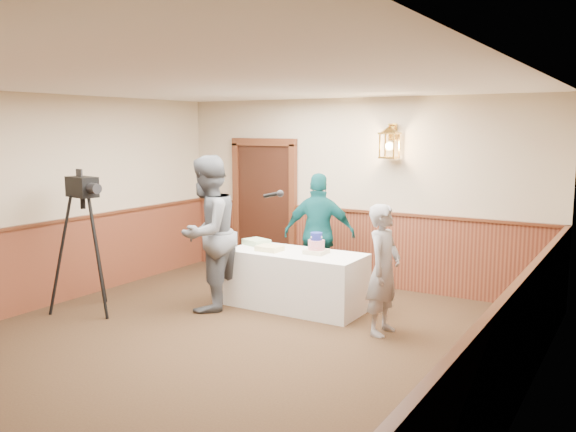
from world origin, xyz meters
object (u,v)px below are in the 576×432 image
sheet_cake_yellow (270,248)px  interviewer (208,233)px  baker (384,270)px  tiered_cake (316,245)px  sheet_cake_green (256,242)px  tv_camera_rig (85,252)px  display_table (296,280)px  assistant_p (319,234)px

sheet_cake_yellow → interviewer: size_ratio=0.16×
sheet_cake_yellow → baker: bearing=-8.3°
tiered_cake → sheet_cake_green: bearing=174.2°
interviewer → baker: bearing=90.8°
sheet_cake_green → baker: (2.09, -0.51, -0.03)m
sheet_cake_green → tv_camera_rig: (-1.49, -1.69, -0.00)m
tiered_cake → sheet_cake_green: size_ratio=0.83×
sheet_cake_green → baker: baker is taller
display_table → tiered_cake: bearing=9.1°
display_table → sheet_cake_green: bearing=168.5°
sheet_cake_yellow → baker: size_ratio=0.21×
sheet_cake_green → assistant_p: size_ratio=0.19×
display_table → tiered_cake: 0.56m
tiered_cake → baker: size_ratio=0.18×
display_table → sheet_cake_yellow: size_ratio=5.60×
interviewer → assistant_p: 1.68m
interviewer → tv_camera_rig: size_ratio=1.15×
interviewer → baker: (2.33, 0.27, -0.25)m
display_table → baker: (1.37, -0.36, 0.38)m
sheet_cake_yellow → sheet_cake_green: 0.46m
sheet_cake_yellow → baker: (1.71, -0.25, -0.03)m
sheet_cake_yellow → tiered_cake: bearing=14.2°
display_table → sheet_cake_green: (-0.72, 0.15, 0.41)m
tiered_cake → sheet_cake_yellow: 0.64m
baker → assistant_p: size_ratio=0.87×
tiered_cake → sheet_cake_green: tiered_cake is taller
sheet_cake_green → sheet_cake_yellow: bearing=-34.0°
interviewer → assistant_p: (0.89, 1.41, -0.14)m
tiered_cake → sheet_cake_yellow: tiered_cake is taller
display_table → sheet_cake_yellow: 0.54m
interviewer → tiered_cake: bearing=112.9°
display_table → baker: baker is taller
interviewer → sheet_cake_green: bearing=157.2°
tiered_cake → interviewer: interviewer is taller
sheet_cake_green → tv_camera_rig: bearing=-131.5°
baker → display_table: bearing=76.8°
tv_camera_rig → interviewer: bearing=47.4°
tiered_cake → baker: (1.09, -0.41, -0.10)m
tiered_cake → assistant_p: (-0.35, 0.74, 0.01)m
tiered_cake → sheet_cake_yellow: (-0.62, -0.16, -0.07)m
tiered_cake → tv_camera_rig: (-2.49, -1.59, -0.07)m
tiered_cake → sheet_cake_green: 1.01m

